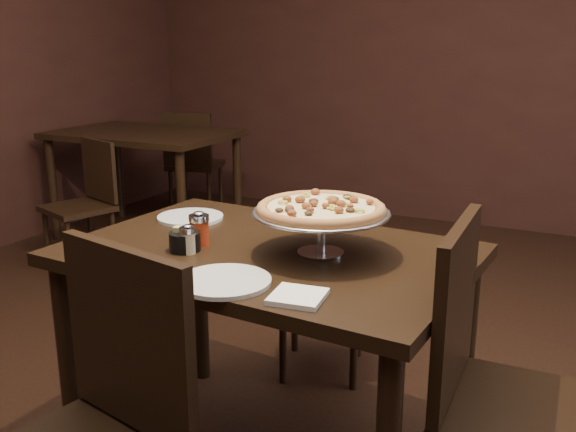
% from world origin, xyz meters
% --- Properties ---
extents(room, '(6.04, 7.04, 2.84)m').
position_xyz_m(room, '(0.06, 0.03, 1.40)').
color(room, black).
rests_on(room, ground).
extents(dining_table, '(1.34, 0.94, 0.80)m').
position_xyz_m(dining_table, '(-0.09, 0.05, 0.70)').
color(dining_table, black).
rests_on(dining_table, ground).
extents(background_table, '(1.29, 0.86, 0.81)m').
position_xyz_m(background_table, '(-2.20, 2.06, 0.70)').
color(background_table, black).
rests_on(background_table, ground).
extents(pizza_stand, '(0.44, 0.44, 0.18)m').
position_xyz_m(pizza_stand, '(0.09, 0.07, 0.95)').
color(pizza_stand, '#B2B2B9').
rests_on(pizza_stand, dining_table).
extents(parmesan_shaker, '(0.05, 0.05, 0.10)m').
position_xyz_m(parmesan_shaker, '(-0.29, -0.11, 0.85)').
color(parmesan_shaker, beige).
rests_on(parmesan_shaker, dining_table).
extents(pepper_flake_shaker, '(0.07, 0.07, 0.12)m').
position_xyz_m(pepper_flake_shaker, '(-0.31, -0.02, 0.86)').
color(pepper_flake_shaker, maroon).
rests_on(pepper_flake_shaker, dining_table).
extents(packet_caddy, '(0.10, 0.10, 0.08)m').
position_xyz_m(packet_caddy, '(-0.32, -0.09, 0.83)').
color(packet_caddy, black).
rests_on(packet_caddy, dining_table).
extents(napkin_stack, '(0.15, 0.15, 0.01)m').
position_xyz_m(napkin_stack, '(0.18, -0.30, 0.81)').
color(napkin_stack, white).
rests_on(napkin_stack, dining_table).
extents(plate_left, '(0.25, 0.25, 0.01)m').
position_xyz_m(plate_left, '(-0.52, 0.23, 0.81)').
color(plate_left, silver).
rests_on(plate_left, dining_table).
extents(plate_near, '(0.26, 0.26, 0.01)m').
position_xyz_m(plate_near, '(-0.05, -0.28, 0.81)').
color(plate_near, silver).
rests_on(plate_near, dining_table).
extents(serving_spatula, '(0.14, 0.14, 0.02)m').
position_xyz_m(serving_spatula, '(0.06, -0.03, 0.94)').
color(serving_spatula, '#B2B2B9').
rests_on(serving_spatula, pizza_stand).
extents(chair_far, '(0.47, 0.47, 0.82)m').
position_xyz_m(chair_far, '(-0.17, 0.69, 0.45)').
color(chair_far, black).
rests_on(chair_far, ground).
extents(chair_side, '(0.47, 0.47, 0.99)m').
position_xyz_m(chair_side, '(0.68, -0.05, 0.54)').
color(chair_side, black).
rests_on(chair_side, ground).
extents(bg_chair_far, '(0.51, 0.51, 0.89)m').
position_xyz_m(bg_chair_far, '(-2.23, 2.73, 0.49)').
color(bg_chair_far, black).
rests_on(bg_chair_far, ground).
extents(bg_chair_near, '(0.49, 0.49, 0.83)m').
position_xyz_m(bg_chair_near, '(-2.16, 1.39, 0.45)').
color(bg_chair_near, black).
rests_on(bg_chair_near, ground).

